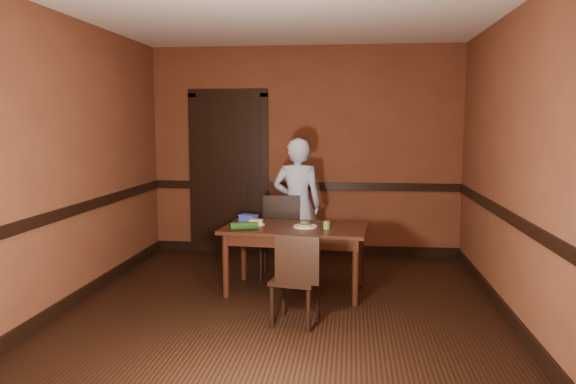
% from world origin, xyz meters
% --- Properties ---
extents(floor, '(4.00, 4.50, 0.01)m').
position_xyz_m(floor, '(0.00, 0.00, 0.00)').
color(floor, black).
rests_on(floor, ground).
extents(ceiling, '(4.00, 4.50, 0.01)m').
position_xyz_m(ceiling, '(0.00, 0.00, 2.70)').
color(ceiling, silver).
rests_on(ceiling, ground).
extents(wall_back, '(4.00, 0.02, 2.70)m').
position_xyz_m(wall_back, '(0.00, 2.25, 1.35)').
color(wall_back, brown).
rests_on(wall_back, ground).
extents(wall_front, '(4.00, 0.02, 2.70)m').
position_xyz_m(wall_front, '(0.00, -2.25, 1.35)').
color(wall_front, brown).
rests_on(wall_front, ground).
extents(wall_left, '(0.02, 4.50, 2.70)m').
position_xyz_m(wall_left, '(-2.00, 0.00, 1.35)').
color(wall_left, brown).
rests_on(wall_left, ground).
extents(wall_right, '(0.02, 4.50, 2.70)m').
position_xyz_m(wall_right, '(2.00, 0.00, 1.35)').
color(wall_right, brown).
rests_on(wall_right, ground).
extents(dado_back, '(4.00, 0.03, 0.10)m').
position_xyz_m(dado_back, '(0.00, 2.23, 0.90)').
color(dado_back, black).
rests_on(dado_back, ground).
extents(dado_left, '(0.03, 4.50, 0.10)m').
position_xyz_m(dado_left, '(-1.99, 0.00, 0.90)').
color(dado_left, black).
rests_on(dado_left, ground).
extents(dado_right, '(0.03, 4.50, 0.10)m').
position_xyz_m(dado_right, '(1.99, 0.00, 0.90)').
color(dado_right, black).
rests_on(dado_right, ground).
extents(baseboard_back, '(4.00, 0.03, 0.12)m').
position_xyz_m(baseboard_back, '(0.00, 2.23, 0.06)').
color(baseboard_back, black).
rests_on(baseboard_back, ground).
extents(baseboard_left, '(0.03, 4.50, 0.12)m').
position_xyz_m(baseboard_left, '(-1.99, 0.00, 0.06)').
color(baseboard_left, black).
rests_on(baseboard_left, ground).
extents(baseboard_right, '(0.03, 4.50, 0.12)m').
position_xyz_m(baseboard_right, '(1.99, 0.00, 0.06)').
color(baseboard_right, black).
rests_on(baseboard_right, ground).
extents(door, '(1.05, 0.07, 2.20)m').
position_xyz_m(door, '(-1.00, 2.22, 1.09)').
color(door, black).
rests_on(door, ground).
extents(dining_table, '(1.50, 0.92, 0.67)m').
position_xyz_m(dining_table, '(0.05, 0.55, 0.34)').
color(dining_table, '#32160C').
rests_on(dining_table, floor).
extents(chair_far, '(0.43, 0.43, 0.90)m').
position_xyz_m(chair_far, '(-0.18, 1.05, 0.45)').
color(chair_far, black).
rests_on(chair_far, floor).
extents(chair_near, '(0.44, 0.44, 0.81)m').
position_xyz_m(chair_near, '(0.15, -0.39, 0.40)').
color(chair_near, black).
rests_on(chair_near, floor).
extents(person, '(0.58, 0.39, 1.55)m').
position_xyz_m(person, '(-0.01, 1.40, 0.77)').
color(person, silver).
rests_on(person, floor).
extents(sandwich_plate, '(0.24, 0.24, 0.06)m').
position_xyz_m(sandwich_plate, '(0.15, 0.53, 0.69)').
color(sandwich_plate, white).
rests_on(sandwich_plate, dining_table).
extents(sauce_jar, '(0.07, 0.07, 0.08)m').
position_xyz_m(sauce_jar, '(0.37, 0.46, 0.71)').
color(sauce_jar, olive).
rests_on(sauce_jar, dining_table).
extents(cheese_saucer, '(0.18, 0.18, 0.06)m').
position_xyz_m(cheese_saucer, '(-0.36, 0.61, 0.69)').
color(cheese_saucer, white).
rests_on(cheese_saucer, dining_table).
extents(food_tub, '(0.21, 0.18, 0.08)m').
position_xyz_m(food_tub, '(-0.47, 0.78, 0.71)').
color(food_tub, blue).
rests_on(food_tub, dining_table).
extents(wrapped_veg, '(0.28, 0.16, 0.08)m').
position_xyz_m(wrapped_veg, '(-0.43, 0.32, 0.71)').
color(wrapped_veg, '#174413').
rests_on(wrapped_veg, dining_table).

